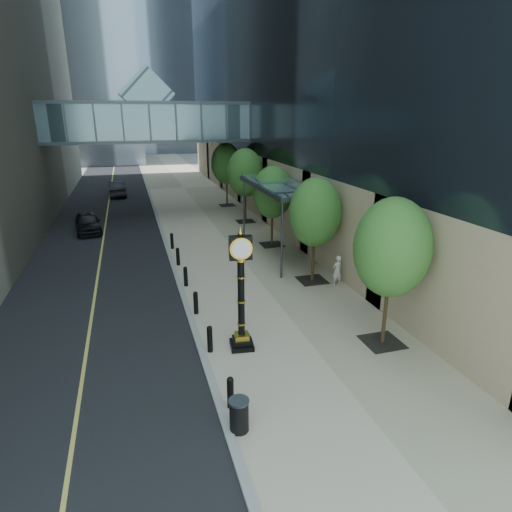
% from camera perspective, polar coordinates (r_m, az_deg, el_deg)
% --- Properties ---
extents(ground, '(320.00, 320.00, 0.00)m').
position_cam_1_polar(ground, '(13.32, 9.81, -19.90)').
color(ground, gray).
rests_on(ground, ground).
extents(road, '(8.00, 180.00, 0.02)m').
position_cam_1_polar(road, '(49.94, -18.84, 8.13)').
color(road, black).
rests_on(road, ground).
extents(sidewalk, '(8.00, 180.00, 0.06)m').
position_cam_1_polar(sidewalk, '(50.25, -9.62, 8.94)').
color(sidewalk, '#B9A48E').
rests_on(sidewalk, ground).
extents(curb, '(0.25, 180.00, 0.07)m').
position_cam_1_polar(curb, '(49.94, -14.22, 8.58)').
color(curb, gray).
rests_on(curb, ground).
extents(distant_tower_c, '(22.00, 22.00, 65.00)m').
position_cam_1_polar(distant_tower_c, '(131.48, -19.06, 28.34)').
color(distant_tower_c, '#98ABBF').
rests_on(distant_tower_c, ground).
extents(skywalk, '(17.00, 4.20, 5.80)m').
position_cam_1_polar(skywalk, '(37.28, -14.17, 17.26)').
color(skywalk, slate).
rests_on(skywalk, ground).
extents(entrance_canopy, '(3.00, 8.00, 4.38)m').
position_cam_1_polar(entrance_canopy, '(25.04, 3.44, 9.27)').
color(entrance_canopy, '#383F44').
rests_on(entrance_canopy, ground).
extents(bollard_row, '(0.20, 16.20, 0.90)m').
position_cam_1_polar(bollard_row, '(19.92, -8.74, -4.45)').
color(bollard_row, black).
rests_on(bollard_row, sidewalk).
extents(street_trees, '(2.75, 28.71, 5.65)m').
position_cam_1_polar(street_trees, '(27.46, 1.89, 9.15)').
color(street_trees, black).
rests_on(street_trees, sidewalk).
extents(street_clock, '(0.93, 0.93, 4.43)m').
position_cam_1_polar(street_clock, '(15.15, -1.99, -5.79)').
color(street_clock, black).
rests_on(street_clock, sidewalk).
extents(trash_bin, '(0.56, 0.56, 0.90)m').
position_cam_1_polar(trash_bin, '(12.24, -2.27, -20.55)').
color(trash_bin, black).
rests_on(trash_bin, sidewalk).
extents(pedestrian, '(0.63, 0.48, 1.54)m').
position_cam_1_polar(pedestrian, '(21.48, 10.75, -1.92)').
color(pedestrian, '#B8B2A9').
rests_on(pedestrian, sidewalk).
extents(car_near, '(2.22, 4.37, 1.43)m').
position_cam_1_polar(car_near, '(33.12, -21.52, 4.20)').
color(car_near, black).
rests_on(car_near, road).
extents(car_far, '(1.81, 4.64, 1.51)m').
position_cam_1_polar(car_far, '(46.88, -18.02, 8.54)').
color(car_far, black).
rests_on(car_far, road).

